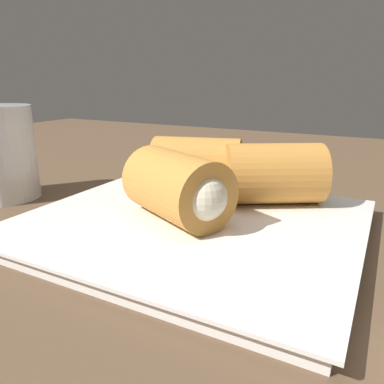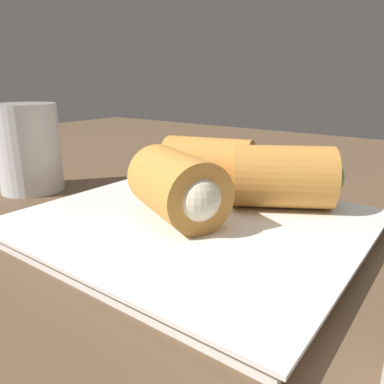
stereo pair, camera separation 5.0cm
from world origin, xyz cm
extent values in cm
cube|color=brown|center=(0.00, 0.00, 1.00)|extent=(180.00, 140.00, 2.00)
cube|color=white|center=(0.87, 2.18, 2.60)|extent=(29.18, 25.94, 1.20)
cube|color=white|center=(0.87, 2.18, 3.35)|extent=(30.35, 26.97, 0.30)
cylinder|color=#C68438|center=(-4.55, -5.81, 6.65)|extent=(11.66, 10.42, 6.29)
sphere|color=#56843D|center=(-7.96, -7.83, 6.65)|extent=(4.09, 4.09, 4.09)
cylinder|color=#C68438|center=(4.38, -5.65, 6.65)|extent=(11.16, 8.72, 6.29)
sphere|color=#56843D|center=(0.56, -6.72, 6.65)|extent=(4.09, 4.09, 4.09)
cylinder|color=#C68438|center=(1.95, 3.12, 6.65)|extent=(11.59, 9.97, 6.29)
sphere|color=beige|center=(-1.62, 4.86, 6.65)|extent=(4.09, 4.09, 4.09)
cylinder|color=silver|center=(4.23, -18.49, 2.25)|extent=(11.92, 6.05, 0.50)
ellipsoid|color=silver|center=(-6.88, -13.16, 2.55)|extent=(3.90, 3.56, 1.09)
cylinder|color=silver|center=(26.19, 3.27, 7.59)|extent=(7.91, 7.91, 11.17)
camera|label=1|loc=(-14.72, 31.62, 16.19)|focal=35.00mm
camera|label=2|loc=(-18.95, 28.95, 16.19)|focal=35.00mm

